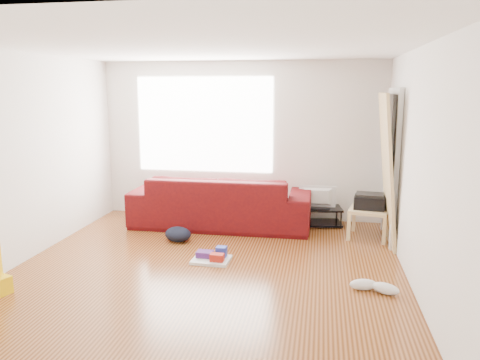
% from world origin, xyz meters
% --- Properties ---
extents(room, '(4.51, 5.01, 2.51)m').
position_xyz_m(room, '(0.07, 0.15, 1.25)').
color(room, '#55280D').
rests_on(room, ground).
extents(sofa, '(2.70, 1.05, 0.79)m').
position_xyz_m(sofa, '(-0.21, 1.95, 0.00)').
color(sofa, '#36070B').
rests_on(sofa, ground).
extents(tv_stand, '(0.80, 0.53, 0.28)m').
position_xyz_m(tv_stand, '(1.23, 2.22, 0.15)').
color(tv_stand, black).
rests_on(tv_stand, ground).
extents(tv, '(0.56, 0.07, 0.32)m').
position_xyz_m(tv, '(1.23, 2.22, 0.44)').
color(tv, black).
rests_on(tv, tv_stand).
extents(side_table, '(0.61, 0.61, 0.42)m').
position_xyz_m(side_table, '(1.95, 1.71, 0.36)').
color(side_table, '#D1B87F').
rests_on(side_table, ground).
extents(printer, '(0.45, 0.37, 0.22)m').
position_xyz_m(printer, '(1.95, 1.71, 0.53)').
color(printer, black).
rests_on(printer, side_table).
extents(bucket, '(0.36, 0.36, 0.29)m').
position_xyz_m(bucket, '(0.64, 1.60, 0.00)').
color(bucket, '#0812A2').
rests_on(bucket, ground).
extents(toilet_paper, '(0.11, 0.11, 0.10)m').
position_xyz_m(toilet_paper, '(0.64, 1.58, 0.20)').
color(toilet_paper, silver).
rests_on(toilet_paper, bucket).
extents(cleaning_tray, '(0.46, 0.38, 0.16)m').
position_xyz_m(cleaning_tray, '(-0.00, 0.43, 0.05)').
color(cleaning_tray, silver).
rests_on(cleaning_tray, ground).
extents(backpack, '(0.42, 0.36, 0.20)m').
position_xyz_m(backpack, '(-0.64, 1.09, 0.00)').
color(backpack, black).
rests_on(backpack, ground).
extents(sneakers, '(0.52, 0.27, 0.12)m').
position_xyz_m(sneakers, '(1.85, -0.14, 0.06)').
color(sneakers, silver).
rests_on(sneakers, ground).
extents(door_panel, '(0.25, 0.81, 2.02)m').
position_xyz_m(door_panel, '(2.13, 1.46, 0.00)').
color(door_panel, tan).
rests_on(door_panel, ground).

